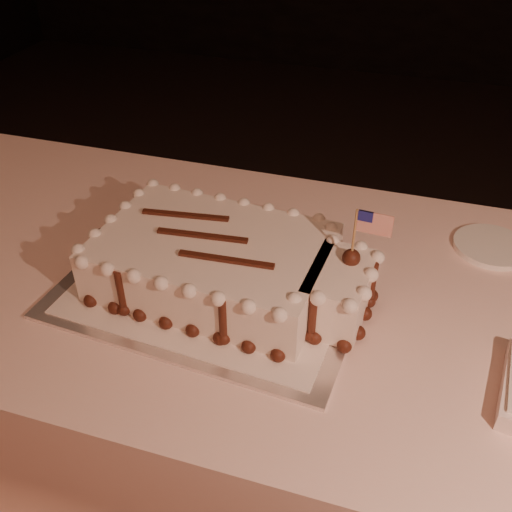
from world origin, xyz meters
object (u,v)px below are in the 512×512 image
(cake_board, at_px, (215,285))
(side_plate, at_px, (491,246))
(banquet_table, at_px, (286,413))
(sheet_cake, at_px, (228,265))

(cake_board, distance_m, side_plate, 0.56)
(banquet_table, distance_m, sheet_cake, 0.45)
(banquet_table, height_order, sheet_cake, sheet_cake)
(cake_board, height_order, sheet_cake, sheet_cake)
(cake_board, bearing_deg, sheet_cake, 0.41)
(sheet_cake, height_order, side_plate, sheet_cake)
(banquet_table, relative_size, cake_board, 4.46)
(banquet_table, xyz_separation_m, side_plate, (0.35, 0.23, 0.38))
(sheet_cake, xyz_separation_m, side_plate, (0.46, 0.28, -0.05))
(sheet_cake, bearing_deg, side_plate, 30.92)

